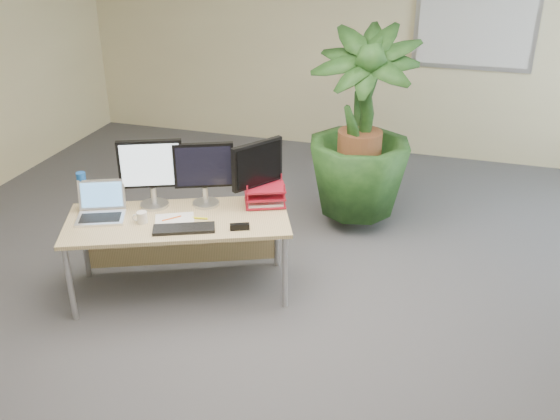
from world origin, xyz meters
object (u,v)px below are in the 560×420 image
(monitor_right, at_px, (204,170))
(laptop, at_px, (101,208))
(monitor_left, at_px, (151,169))
(floor_plant, at_px, (359,150))
(desk, at_px, (179,228))

(monitor_right, bearing_deg, laptop, -148.91)
(monitor_left, relative_size, laptop, 1.23)
(laptop, bearing_deg, monitor_left, 41.72)
(monitor_left, height_order, monitor_right, monitor_left)
(floor_plant, distance_m, monitor_right, 1.59)
(floor_plant, height_order, monitor_right, floor_plant)
(monitor_right, bearing_deg, monitor_left, -159.72)
(laptop, bearing_deg, monitor_right, 31.09)
(floor_plant, relative_size, monitor_right, 2.97)
(floor_plant, distance_m, laptop, 2.33)
(desk, distance_m, monitor_right, 0.49)
(desk, relative_size, floor_plant, 1.19)
(desk, distance_m, monitor_left, 0.50)
(monitor_right, distance_m, laptop, 0.82)
(floor_plant, distance_m, monitor_left, 1.93)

